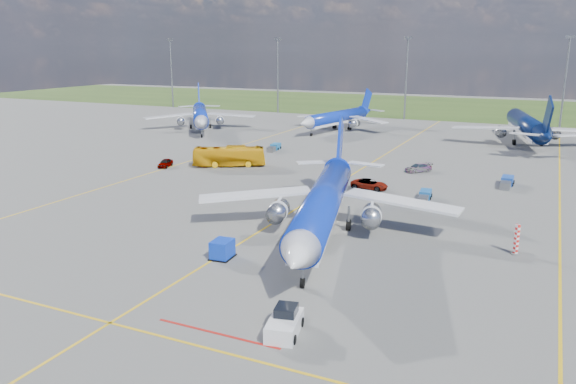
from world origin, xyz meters
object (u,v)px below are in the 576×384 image
at_px(bg_jet_nw, 201,130).
at_px(service_car_c, 418,168).
at_px(baggage_tug_e, 507,182).
at_px(baggage_tug_w, 425,196).
at_px(baggage_tug_c, 274,147).
at_px(pushback_tug, 285,323).
at_px(main_airliner, 323,236).
at_px(service_car_a, 165,163).
at_px(bg_jet_n, 525,143).
at_px(warning_post, 517,239).
at_px(apron_bus, 229,156).
at_px(uld_container, 222,249).
at_px(service_car_b, 369,184).
at_px(bg_jet_nnw, 337,130).

relative_size(bg_jet_nw, service_car_c, 8.25).
bearing_deg(baggage_tug_e, baggage_tug_w, -125.02).
height_order(service_car_c, baggage_tug_w, service_car_c).
distance_m(service_car_c, baggage_tug_c, 31.23).
bearing_deg(pushback_tug, main_airliner, 92.37).
bearing_deg(service_car_c, service_car_a, -117.82).
bearing_deg(baggage_tug_e, bg_jet_n, 90.35).
relative_size(warning_post, pushback_tug, 0.54).
relative_size(apron_bus, service_car_a, 3.06).
relative_size(bg_jet_n, service_car_a, 10.59).
height_order(uld_container, service_car_a, uld_container).
bearing_deg(baggage_tug_e, service_car_b, -148.95).
bearing_deg(baggage_tug_e, service_car_c, 163.65).
bearing_deg(apron_bus, service_car_b, -131.14).
bearing_deg(main_airliner, service_car_c, 72.21).
xyz_separation_m(service_car_b, baggage_tug_w, (8.40, -2.53, -0.21)).
bearing_deg(service_car_c, bg_jet_nw, -161.28).
xyz_separation_m(pushback_tug, service_car_c, (-3.24, 57.48, -0.07)).
relative_size(warning_post, service_car_a, 0.75).
bearing_deg(uld_container, baggage_tug_e, 57.22).
relative_size(uld_container, service_car_c, 0.47).
xyz_separation_m(bg_jet_n, apron_bus, (-44.56, -47.38, 1.71)).
bearing_deg(uld_container, service_car_b, 76.64).
relative_size(bg_jet_nw, service_car_a, 9.63).
distance_m(warning_post, bg_jet_nw, 97.02).
relative_size(bg_jet_nnw, baggage_tug_c, 6.52).
xyz_separation_m(bg_jet_n, service_car_c, (-14.29, -38.22, 0.68)).
bearing_deg(service_car_c, baggage_tug_e, 25.12).
bearing_deg(main_airliner, service_car_b, 79.74).
bearing_deg(baggage_tug_w, bg_jet_nw, 140.91).
bearing_deg(pushback_tug, baggage_tug_c, 104.98).
bearing_deg(service_car_a, bg_jet_n, 28.23).
xyz_separation_m(warning_post, bg_jet_nw, (-76.50, 59.66, -1.50)).
bearing_deg(main_airliner, pushback_tug, -89.99).
relative_size(bg_jet_nnw, uld_container, 15.76).
xyz_separation_m(bg_jet_nw, baggage_tug_e, (73.42, -30.33, 0.58)).
distance_m(baggage_tug_w, baggage_tug_e, 15.79).
bearing_deg(warning_post, bg_jet_n, 92.14).
bearing_deg(baggage_tug_e, apron_bus, -172.85).
relative_size(bg_jet_nnw, bg_jet_n, 0.82).
bearing_deg(uld_container, main_airliner, 52.81).
distance_m(uld_container, service_car_c, 47.54).
height_order(warning_post, bg_jet_n, bg_jet_n).
height_order(main_airliner, baggage_tug_e, main_airliner).
height_order(bg_jet_nw, apron_bus, bg_jet_nw).
xyz_separation_m(bg_jet_n, uld_container, (-22.79, -84.99, 0.88)).
bearing_deg(baggage_tug_e, pushback_tug, -100.46).
relative_size(bg_jet_nnw, apron_bus, 2.82).
bearing_deg(service_car_c, apron_bus, -120.82).
xyz_separation_m(bg_jet_n, pushback_tug, (-11.05, -95.70, 0.75)).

